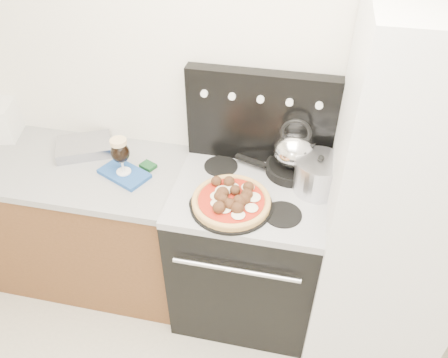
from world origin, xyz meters
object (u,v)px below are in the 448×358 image
(base_cabinet, at_px, (70,222))
(pizza, at_px, (231,200))
(stove_body, at_px, (247,253))
(stock_pot, at_px, (318,176))
(oven_mitt, at_px, (124,174))
(beer_glass, at_px, (121,156))
(skillet, at_px, (291,168))
(tea_kettle, at_px, (294,147))
(pizza_pan, at_px, (231,205))
(fridge, at_px, (398,208))

(base_cabinet, bearing_deg, pizza, -8.96)
(stove_body, relative_size, stock_pot, 3.79)
(oven_mitt, bearing_deg, beer_glass, 0.00)
(base_cabinet, distance_m, stove_body, 1.11)
(oven_mitt, relative_size, stock_pot, 1.12)
(oven_mitt, relative_size, beer_glass, 1.26)
(base_cabinet, relative_size, beer_glass, 6.99)
(skillet, bearing_deg, tea_kettle, 0.00)
(base_cabinet, bearing_deg, skillet, 6.79)
(beer_glass, bearing_deg, pizza_pan, -12.59)
(base_cabinet, distance_m, tea_kettle, 1.46)
(stove_body, bearing_deg, pizza, -115.79)
(stove_body, xyz_separation_m, tea_kettle, (0.19, 0.18, 0.64))
(pizza, height_order, stock_pot, stock_pot)
(oven_mitt, height_order, tea_kettle, tea_kettle)
(stove_body, height_order, tea_kettle, tea_kettle)
(stove_body, bearing_deg, fridge, -2.05)
(beer_glass, relative_size, pizza_pan, 0.52)
(pizza_pan, distance_m, skillet, 0.41)
(base_cabinet, relative_size, stove_body, 1.65)
(skillet, xyz_separation_m, stock_pot, (0.13, -0.11, 0.06))
(oven_mitt, distance_m, skillet, 0.87)
(pizza_pan, distance_m, stock_pot, 0.45)
(oven_mitt, bearing_deg, fridge, -0.83)
(fridge, bearing_deg, base_cabinet, 178.41)
(base_cabinet, distance_m, fridge, 1.88)
(stove_body, height_order, skillet, skillet)
(stove_body, relative_size, fridge, 0.46)
(base_cabinet, height_order, stove_body, stove_body)
(pizza, bearing_deg, stove_body, 64.21)
(stove_body, distance_m, beer_glass, 0.89)
(pizza, bearing_deg, pizza_pan, 0.00)
(beer_glass, distance_m, skillet, 0.88)
(pizza, bearing_deg, tea_kettle, 51.18)
(oven_mitt, xyz_separation_m, pizza, (0.60, -0.13, 0.05))
(pizza_pan, relative_size, pizza, 1.06)
(stove_body, bearing_deg, tea_kettle, 43.50)
(stove_body, xyz_separation_m, pizza, (-0.07, -0.14, 0.52))
(fridge, xyz_separation_m, pizza, (-0.77, -0.11, 0.01))
(skillet, bearing_deg, base_cabinet, -173.21)
(oven_mitt, distance_m, stock_pot, 0.99)
(pizza_pan, bearing_deg, stock_pot, 28.22)
(beer_glass, bearing_deg, skillet, 12.16)
(pizza_pan, bearing_deg, stove_body, 64.21)
(beer_glass, bearing_deg, pizza, -12.59)
(fridge, relative_size, beer_glass, 9.16)
(oven_mitt, distance_m, pizza, 0.61)
(beer_glass, height_order, tea_kettle, tea_kettle)
(oven_mitt, bearing_deg, tea_kettle, 12.16)
(pizza_pan, relative_size, stock_pot, 1.70)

